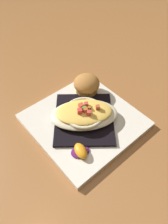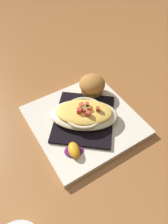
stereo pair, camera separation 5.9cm
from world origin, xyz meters
name	(u,v)px [view 1 (the left image)]	position (x,y,z in m)	size (l,w,h in m)	color
ground_plane	(84,122)	(0.00, 0.00, 0.00)	(2.60, 2.60, 0.00)	#986134
square_plate	(84,121)	(0.00, 0.00, 0.01)	(0.28, 0.28, 0.02)	white
folded_napkin	(84,118)	(0.00, 0.00, 0.02)	(0.16, 0.19, 0.01)	black
gratin_dish	(84,113)	(0.00, 0.00, 0.04)	(0.20, 0.22, 0.04)	beige
muffin	(87,85)	(-0.08, 0.08, 0.05)	(0.08, 0.08, 0.06)	#A97332
orange_garnish	(81,151)	(0.08, -0.08, 0.02)	(0.05, 0.06, 0.02)	#56195B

